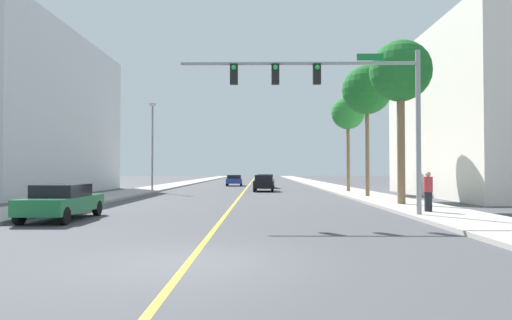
{
  "coord_description": "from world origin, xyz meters",
  "views": [
    {
      "loc": [
        1.52,
        -9.37,
        1.95
      ],
      "look_at": [
        1.23,
        18.47,
        2.59
      ],
      "focal_mm": 31.02,
      "sensor_mm": 36.0,
      "label": 1
    }
  ],
  "objects": [
    {
      "name": "traffic_signal_mast",
      "position": [
        4.74,
        8.68,
        5.11
      ],
      "size": [
        9.83,
        0.36,
        6.72
      ],
      "color": "gray",
      "rests_on": "sidewalk_right"
    },
    {
      "name": "building_right_near",
      "position": [
        19.92,
        23.29,
        6.07
      ],
      "size": [
        12.65,
        17.5,
        12.13
      ],
      "primitive_type": "cube",
      "color": "silver",
      "rests_on": "ground"
    },
    {
      "name": "palm_mid",
      "position": [
        8.99,
        21.54,
        7.54
      ],
      "size": [
        3.45,
        3.45,
        9.17
      ],
      "color": "brown",
      "rests_on": "sidewalk_right"
    },
    {
      "name": "palm_near",
      "position": [
        9.07,
        14.38,
        7.17
      ],
      "size": [
        3.29,
        3.29,
        8.79
      ],
      "color": "brown",
      "rests_on": "sidewalk_right"
    },
    {
      "name": "lane_marking_center",
      "position": [
        0.0,
        42.0,
        0.0
      ],
      "size": [
        0.16,
        144.0,
        0.01
      ],
      "primitive_type": "cube",
      "color": "yellow",
      "rests_on": "ground"
    },
    {
      "name": "sidewalk_left",
      "position": [
        -9.35,
        42.0,
        0.07
      ],
      "size": [
        3.56,
        168.0,
        0.15
      ],
      "primitive_type": "cube",
      "color": "#9E9B93",
      "rests_on": "ground"
    },
    {
      "name": "car_black",
      "position": [
        1.81,
        31.22,
        0.76
      ],
      "size": [
        1.92,
        3.95,
        1.51
      ],
      "rotation": [
        0.0,
        0.0,
        -0.03
      ],
      "color": "black",
      "rests_on": "ground"
    },
    {
      "name": "car_blue",
      "position": [
        -1.73,
        45.21,
        0.71
      ],
      "size": [
        2.03,
        3.86,
        1.35
      ],
      "rotation": [
        0.0,
        0.0,
        0.03
      ],
      "color": "#1E389E",
      "rests_on": "ground"
    },
    {
      "name": "car_green",
      "position": [
        -6.28,
        7.92,
        0.73
      ],
      "size": [
        1.87,
        4.4,
        1.39
      ],
      "rotation": [
        0.0,
        0.0,
        3.15
      ],
      "color": "#196638",
      "rests_on": "ground"
    },
    {
      "name": "sidewalk_right",
      "position": [
        9.35,
        42.0,
        0.07
      ],
      "size": [
        3.56,
        168.0,
        0.15
      ],
      "primitive_type": "cube",
      "color": "#B2ADA3",
      "rests_on": "ground"
    },
    {
      "name": "ground",
      "position": [
        0.0,
        42.0,
        0.0
      ],
      "size": [
        192.0,
        192.0,
        0.0
      ],
      "primitive_type": "plane",
      "color": "#47474C"
    },
    {
      "name": "car_gray",
      "position": [
        2.04,
        39.26,
        0.76
      ],
      "size": [
        1.91,
        4.49,
        1.49
      ],
      "rotation": [
        0.0,
        0.0,
        0.03
      ],
      "color": "slate",
      "rests_on": "ground"
    },
    {
      "name": "palm_far",
      "position": [
        9.07,
        28.7,
        6.83
      ],
      "size": [
        2.87,
        2.87,
        8.2
      ],
      "color": "brown",
      "rests_on": "sidewalk_right"
    },
    {
      "name": "pedestrian",
      "position": [
        8.84,
        9.99,
        1.02
      ],
      "size": [
        0.38,
        0.38,
        1.74
      ],
      "rotation": [
        0.0,
        0.0,
        4.88
      ],
      "color": "black",
      "rests_on": "sidewalk_right"
    },
    {
      "name": "street_lamp",
      "position": [
        -8.07,
        29.65,
        4.44
      ],
      "size": [
        0.56,
        0.28,
        7.74
      ],
      "color": "gray",
      "rests_on": "sidewalk_left"
    }
  ]
}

